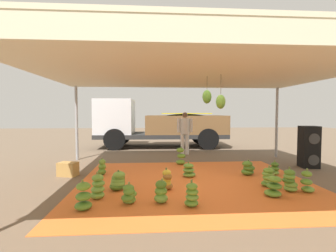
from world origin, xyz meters
The scene contains 23 objects.
ground_plane centered at (0.00, 3.00, 0.00)m, with size 40.00×40.00×0.00m, color brown.
tarp_orange centered at (0.00, 0.00, 0.01)m, with size 5.67×5.01×0.01m, color orange.
tent_canopy centered at (0.01, -0.08, 2.67)m, with size 8.00×7.00×2.76m.
banana_bunch_0 centered at (1.93, -0.85, 0.23)m, with size 0.40×0.40×0.53m.
banana_bunch_1 centered at (-0.09, 2.17, 0.26)m, with size 0.43×0.43×0.60m.
banana_bunch_2 centered at (-2.44, 0.92, 0.21)m, with size 0.30×0.32×0.47m.
banana_bunch_3 centered at (-0.74, -0.54, 0.22)m, with size 0.34×0.35×0.49m.
banana_bunch_4 centered at (-1.82, -0.47, 0.20)m, with size 0.44×0.45×0.44m.
banana_bunch_5 centered at (1.64, -0.49, 0.22)m, with size 0.42×0.42×0.49m.
banana_bunch_6 centered at (-0.08, 0.52, 0.18)m, with size 0.46×0.46×0.42m.
banana_bunch_7 centered at (1.42, -1.14, 0.20)m, with size 0.45×0.43×0.48m.
banana_bunch_8 centered at (-0.90, -1.32, 0.21)m, with size 0.36×0.36×0.46m.
banana_bunch_9 centered at (1.58, 0.61, 0.19)m, with size 0.45×0.45×0.43m.
banana_bunch_10 centered at (-1.50, -1.35, 0.18)m, with size 0.33×0.37×0.41m.
banana_bunch_11 centered at (-2.28, -1.58, 0.23)m, with size 0.41×0.41×0.53m.
banana_bunch_12 centered at (-0.35, -1.56, 0.21)m, with size 0.30×0.30×0.49m.
banana_bunch_13 centered at (2.32, 0.57, 0.17)m, with size 0.37×0.37×0.41m.
banana_bunch_14 centered at (2.26, -0.94, 0.22)m, with size 0.38×0.36×0.52m.
banana_bunch_15 centered at (-2.15, -1.02, 0.24)m, with size 0.37×0.37×0.54m.
cargo_truck_main centered at (-0.85, 6.58, 1.18)m, with size 6.49×2.54×2.40m.
worker_0 centered at (0.33, 4.20, 1.03)m, with size 0.64×0.39×1.76m.
speaker_stack centered at (3.89, 1.45, 0.66)m, with size 0.57×0.55×1.31m.
crate_0 centered at (-3.35, 0.90, 0.19)m, with size 0.50×0.32×0.37m, color #B78947.
Camera 1 is at (-1.10, -5.97, 1.71)m, focal length 26.44 mm.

